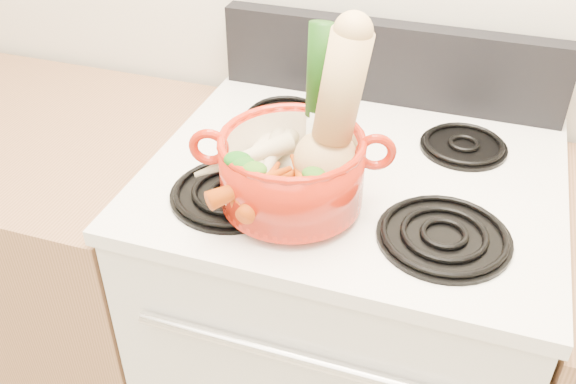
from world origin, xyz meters
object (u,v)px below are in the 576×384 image
(squash, at_px, (344,114))
(stove_body, at_px, (342,339))
(dutch_oven, at_px, (292,170))
(leek, at_px, (318,103))

(squash, bearing_deg, stove_body, 87.78)
(stove_body, xyz_separation_m, squash, (0.00, -0.13, 0.68))
(stove_body, height_order, squash, squash)
(dutch_oven, bearing_deg, squash, 4.66)
(squash, height_order, leek, squash)
(leek, bearing_deg, squash, -19.68)
(dutch_oven, xyz_separation_m, squash, (0.08, 0.03, 0.11))
(dutch_oven, distance_m, squash, 0.14)
(squash, relative_size, leek, 0.99)
(stove_body, height_order, leek, leek)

